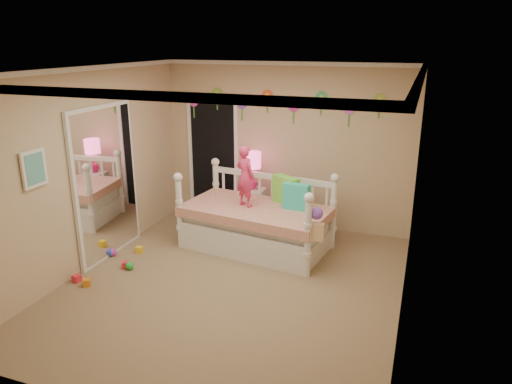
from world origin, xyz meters
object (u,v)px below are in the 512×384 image
at_px(nightstand, 253,208).
at_px(table_lamp, 252,165).
at_px(daybed, 256,211).
at_px(child, 245,176).

relative_size(nightstand, table_lamp, 1.09).
xyz_separation_m(daybed, table_lamp, (-0.32, 0.72, 0.48)).
xyz_separation_m(child, nightstand, (-0.16, 0.74, -0.75)).
bearing_deg(daybed, nightstand, 121.81).
distance_m(child, nightstand, 1.06).
height_order(daybed, table_lamp, table_lamp).
bearing_deg(table_lamp, nightstand, 90.00).
height_order(child, table_lamp, child).
bearing_deg(nightstand, daybed, -69.30).
relative_size(child, table_lamp, 1.48).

